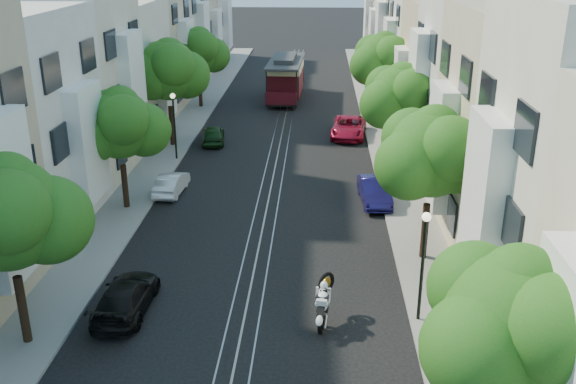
# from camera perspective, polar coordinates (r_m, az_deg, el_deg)

# --- Properties ---
(ground) EXTENTS (200.00, 200.00, 0.00)m
(ground) POSITION_cam_1_polar(r_m,az_deg,el_deg) (46.01, -0.57, 5.07)
(ground) COLOR black
(ground) RESTS_ON ground
(sidewalk_east) EXTENTS (2.50, 80.00, 0.12)m
(sidewalk_east) POSITION_cam_1_polar(r_m,az_deg,el_deg) (46.16, 8.48, 4.97)
(sidewalk_east) COLOR gray
(sidewalk_east) RESTS_ON ground
(sidewalk_west) EXTENTS (2.50, 80.00, 0.12)m
(sidewalk_west) POSITION_cam_1_polar(r_m,az_deg,el_deg) (46.95, -9.48, 5.19)
(sidewalk_west) COLOR gray
(sidewalk_west) RESTS_ON ground
(rail_left) EXTENTS (0.06, 80.00, 0.02)m
(rail_left) POSITION_cam_1_polar(r_m,az_deg,el_deg) (46.04, -1.26, 5.09)
(rail_left) COLOR gray
(rail_left) RESTS_ON ground
(rail_slot) EXTENTS (0.06, 80.00, 0.02)m
(rail_slot) POSITION_cam_1_polar(r_m,az_deg,el_deg) (46.00, -0.57, 5.09)
(rail_slot) COLOR gray
(rail_slot) RESTS_ON ground
(rail_right) EXTENTS (0.06, 80.00, 0.02)m
(rail_right) POSITION_cam_1_polar(r_m,az_deg,el_deg) (45.98, 0.11, 5.08)
(rail_right) COLOR gray
(rail_right) RESTS_ON ground
(lane_line) EXTENTS (0.08, 80.00, 0.01)m
(lane_line) POSITION_cam_1_polar(r_m,az_deg,el_deg) (46.00, -0.57, 5.08)
(lane_line) COLOR tan
(lane_line) RESTS_ON ground
(townhouses_east) EXTENTS (7.75, 72.00, 12.00)m
(townhouses_east) POSITION_cam_1_polar(r_m,az_deg,el_deg) (45.65, 14.73, 10.95)
(townhouses_east) COLOR beige
(townhouses_east) RESTS_ON ground
(townhouses_west) EXTENTS (7.75, 72.00, 11.76)m
(townhouses_west) POSITION_cam_1_polar(r_m,az_deg,el_deg) (46.98, -15.50, 11.02)
(townhouses_west) COLOR silver
(townhouses_west) RESTS_ON ground
(tree_e_a) EXTENTS (4.72, 3.87, 6.27)m
(tree_e_a) POSITION_cam_1_polar(r_m,az_deg,el_deg) (16.23, 19.53, -11.13)
(tree_e_a) COLOR black
(tree_e_a) RESTS_ON ground
(tree_e_b) EXTENTS (4.93, 4.08, 6.68)m
(tree_e_b) POSITION_cam_1_polar(r_m,az_deg,el_deg) (26.77, 12.74, 3.22)
(tree_e_b) COLOR black
(tree_e_b) RESTS_ON ground
(tree_e_c) EXTENTS (4.84, 3.99, 6.52)m
(tree_e_c) POSITION_cam_1_polar(r_m,az_deg,el_deg) (37.31, 10.00, 8.23)
(tree_e_c) COLOR black
(tree_e_c) RESTS_ON ground
(tree_e_d) EXTENTS (5.01, 4.16, 6.85)m
(tree_e_d) POSITION_cam_1_polar(r_m,az_deg,el_deg) (47.99, 8.48, 11.49)
(tree_e_d) COLOR black
(tree_e_d) RESTS_ON ground
(tree_w_a) EXTENTS (4.93, 4.08, 6.68)m
(tree_w_a) POSITION_cam_1_polar(r_m,az_deg,el_deg) (22.04, -23.61, -2.01)
(tree_w_a) COLOR black
(tree_w_a) RESTS_ON ground
(tree_w_b) EXTENTS (4.72, 3.87, 6.27)m
(tree_w_b) POSITION_cam_1_polar(r_m,az_deg,el_deg) (32.71, -14.69, 5.68)
(tree_w_b) COLOR black
(tree_w_b) RESTS_ON ground
(tree_w_c) EXTENTS (5.13, 4.28, 7.09)m
(tree_w_c) POSITION_cam_1_polar(r_m,az_deg,el_deg) (42.93, -10.56, 10.51)
(tree_w_c) COLOR black
(tree_w_c) RESTS_ON ground
(tree_w_d) EXTENTS (4.84, 3.99, 6.52)m
(tree_w_d) POSITION_cam_1_polar(r_m,az_deg,el_deg) (53.62, -7.91, 12.22)
(tree_w_d) COLOR black
(tree_w_d) RESTS_ON ground
(lamp_east) EXTENTS (0.32, 0.32, 4.16)m
(lamp_east) POSITION_cam_1_polar(r_m,az_deg,el_deg) (22.74, 11.97, -5.13)
(lamp_east) COLOR black
(lamp_east) RESTS_ON ground
(lamp_west) EXTENTS (0.32, 0.32, 4.16)m
(lamp_west) POSITION_cam_1_polar(r_m,az_deg,el_deg) (40.38, -10.10, 6.64)
(lamp_west) COLOR black
(lamp_west) RESTS_ON ground
(sportbike_rider) EXTENTS (0.75, 2.10, 1.71)m
(sportbike_rider) POSITION_cam_1_polar(r_m,az_deg,el_deg) (23.10, 3.15, -9.61)
(sportbike_rider) COLOR black
(sportbike_rider) RESTS_ON ground
(cable_car) EXTENTS (3.16, 9.05, 3.44)m
(cable_car) POSITION_cam_1_polar(r_m,az_deg,el_deg) (56.84, -0.19, 10.30)
(cable_car) COLOR black
(cable_car) RESTS_ON ground
(parked_car_e_mid) EXTENTS (1.67, 4.03, 1.30)m
(parked_car_e_mid) POSITION_cam_1_polar(r_m,az_deg,el_deg) (33.93, 7.69, 0.08)
(parked_car_e_mid) COLOR #0F0C40
(parked_car_e_mid) RESTS_ON ground
(parked_car_e_far) EXTENTS (2.84, 5.16, 1.37)m
(parked_car_e_far) POSITION_cam_1_polar(r_m,az_deg,el_deg) (45.71, 5.42, 5.76)
(parked_car_e_far) COLOR maroon
(parked_car_e_far) RESTS_ON ground
(parked_car_w_near) EXTENTS (1.80, 4.31, 1.24)m
(parked_car_w_near) POSITION_cam_1_polar(r_m,az_deg,el_deg) (24.64, -14.23, -9.02)
(parked_car_w_near) COLOR black
(parked_car_w_near) RESTS_ON ground
(parked_car_w_mid) EXTENTS (1.43, 3.53, 1.14)m
(parked_car_w_mid) POSITION_cam_1_polar(r_m,az_deg,el_deg) (35.52, -10.32, 0.76)
(parked_car_w_mid) COLOR white
(parked_car_w_mid) RESTS_ON ground
(parked_car_w_far) EXTENTS (1.93, 3.80, 1.24)m
(parked_car_w_far) POSITION_cam_1_polar(r_m,az_deg,el_deg) (44.26, -6.67, 5.11)
(parked_car_w_far) COLOR #163716
(parked_car_w_far) RESTS_ON ground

